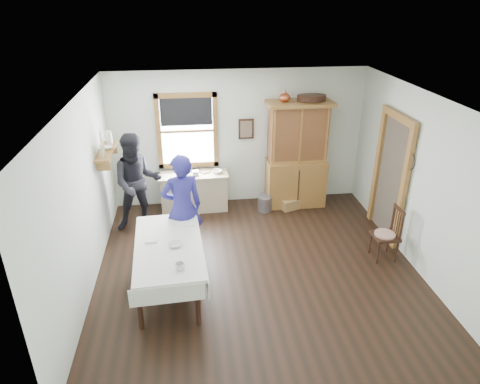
{
  "coord_description": "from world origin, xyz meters",
  "views": [
    {
      "loc": [
        -0.97,
        -5.56,
        4.04
      ],
      "look_at": [
        -0.24,
        0.3,
        1.23
      ],
      "focal_mm": 32.0,
      "sensor_mm": 36.0,
      "label": 1
    }
  ],
  "objects_px": {
    "wicker_basket": "(289,204)",
    "figure_dark": "(138,186)",
    "dining_table": "(170,266)",
    "work_counter": "(194,192)",
    "woman_blue": "(183,211)",
    "china_hutch": "(297,155)",
    "pail": "(265,204)",
    "spindle_chair": "(386,234)"
  },
  "relations": [
    {
      "from": "dining_table",
      "to": "spindle_chair",
      "type": "xyz_separation_m",
      "value": [
        3.45,
        0.36,
        0.09
      ]
    },
    {
      "from": "wicker_basket",
      "to": "figure_dark",
      "type": "xyz_separation_m",
      "value": [
        -2.91,
        -0.37,
        0.73
      ]
    },
    {
      "from": "china_hutch",
      "to": "figure_dark",
      "type": "distance_m",
      "value": 3.12
    },
    {
      "from": "pail",
      "to": "dining_table",
      "type": "bearing_deg",
      "value": -128.8
    },
    {
      "from": "dining_table",
      "to": "wicker_basket",
      "type": "distance_m",
      "value": 3.25
    },
    {
      "from": "dining_table",
      "to": "woman_blue",
      "type": "xyz_separation_m",
      "value": [
        0.21,
        0.83,
        0.46
      ]
    },
    {
      "from": "woman_blue",
      "to": "china_hutch",
      "type": "bearing_deg",
      "value": -157.34
    },
    {
      "from": "wicker_basket",
      "to": "china_hutch",
      "type": "bearing_deg",
      "value": 54.75
    },
    {
      "from": "work_counter",
      "to": "woman_blue",
      "type": "height_order",
      "value": "woman_blue"
    },
    {
      "from": "spindle_chair",
      "to": "figure_dark",
      "type": "relative_size",
      "value": 0.55
    },
    {
      "from": "work_counter",
      "to": "spindle_chair",
      "type": "xyz_separation_m",
      "value": [
        3.03,
        -2.13,
        0.08
      ]
    },
    {
      "from": "china_hutch",
      "to": "woman_blue",
      "type": "relative_size",
      "value": 1.28
    },
    {
      "from": "work_counter",
      "to": "china_hutch",
      "type": "xyz_separation_m",
      "value": [
        2.05,
        -0.01,
        0.68
      ]
    },
    {
      "from": "china_hutch",
      "to": "spindle_chair",
      "type": "bearing_deg",
      "value": -65.4
    },
    {
      "from": "dining_table",
      "to": "pail",
      "type": "relative_size",
      "value": 6.05
    },
    {
      "from": "china_hutch",
      "to": "pail",
      "type": "xyz_separation_m",
      "value": [
        -0.66,
        -0.23,
        -0.91
      ]
    },
    {
      "from": "work_counter",
      "to": "china_hutch",
      "type": "bearing_deg",
      "value": -1.12
    },
    {
      "from": "wicker_basket",
      "to": "woman_blue",
      "type": "xyz_separation_m",
      "value": [
        -2.11,
        -1.44,
        0.73
      ]
    },
    {
      "from": "work_counter",
      "to": "woman_blue",
      "type": "distance_m",
      "value": 1.73
    },
    {
      "from": "dining_table",
      "to": "figure_dark",
      "type": "height_order",
      "value": "figure_dark"
    },
    {
      "from": "china_hutch",
      "to": "pail",
      "type": "height_order",
      "value": "china_hutch"
    },
    {
      "from": "pail",
      "to": "wicker_basket",
      "type": "distance_m",
      "value": 0.51
    },
    {
      "from": "china_hutch",
      "to": "figure_dark",
      "type": "xyz_separation_m",
      "value": [
        -3.06,
        -0.58,
        -0.23
      ]
    },
    {
      "from": "spindle_chair",
      "to": "woman_blue",
      "type": "xyz_separation_m",
      "value": [
        -3.24,
        0.47,
        0.37
      ]
    },
    {
      "from": "pail",
      "to": "wicker_basket",
      "type": "bearing_deg",
      "value": 2.29
    },
    {
      "from": "wicker_basket",
      "to": "work_counter",
      "type": "bearing_deg",
      "value": 173.23
    },
    {
      "from": "figure_dark",
      "to": "china_hutch",
      "type": "bearing_deg",
      "value": 1.99
    },
    {
      "from": "wicker_basket",
      "to": "woman_blue",
      "type": "height_order",
      "value": "woman_blue"
    },
    {
      "from": "china_hutch",
      "to": "dining_table",
      "type": "bearing_deg",
      "value": -134.99
    },
    {
      "from": "pail",
      "to": "woman_blue",
      "type": "height_order",
      "value": "woman_blue"
    },
    {
      "from": "work_counter",
      "to": "china_hutch",
      "type": "distance_m",
      "value": 2.16
    },
    {
      "from": "work_counter",
      "to": "figure_dark",
      "type": "bearing_deg",
      "value": -150.17
    },
    {
      "from": "work_counter",
      "to": "dining_table",
      "type": "height_order",
      "value": "work_counter"
    },
    {
      "from": "work_counter",
      "to": "wicker_basket",
      "type": "xyz_separation_m",
      "value": [
        1.9,
        -0.23,
        -0.28
      ]
    },
    {
      "from": "spindle_chair",
      "to": "pail",
      "type": "distance_m",
      "value": 2.52
    },
    {
      "from": "work_counter",
      "to": "wicker_basket",
      "type": "relative_size",
      "value": 3.77
    },
    {
      "from": "wicker_basket",
      "to": "pail",
      "type": "bearing_deg",
      "value": -177.71
    },
    {
      "from": "dining_table",
      "to": "work_counter",
      "type": "bearing_deg",
      "value": 80.52
    },
    {
      "from": "pail",
      "to": "figure_dark",
      "type": "distance_m",
      "value": 2.52
    },
    {
      "from": "dining_table",
      "to": "pail",
      "type": "bearing_deg",
      "value": 51.2
    },
    {
      "from": "work_counter",
      "to": "woman_blue",
      "type": "xyz_separation_m",
      "value": [
        -0.21,
        -1.66,
        0.45
      ]
    },
    {
      "from": "dining_table",
      "to": "pail",
      "type": "distance_m",
      "value": 2.89
    }
  ]
}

